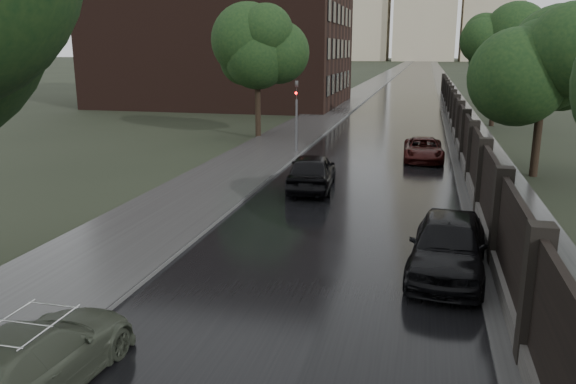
{
  "coord_description": "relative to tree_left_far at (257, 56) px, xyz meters",
  "views": [
    {
      "loc": [
        2.49,
        -5.01,
        5.62
      ],
      "look_at": [
        -1.33,
        10.75,
        1.5
      ],
      "focal_mm": 35.0,
      "sensor_mm": 36.0,
      "label": 1
    }
  ],
  "objects": [
    {
      "name": "car_right_near",
      "position": [
        11.28,
        -20.89,
        -4.46
      ],
      "size": [
        2.25,
        4.76,
        1.57
      ],
      "primitive_type": "imported",
      "rotation": [
        0.0,
        0.0,
        -0.09
      ],
      "color": "black",
      "rests_on": "ground"
    },
    {
      "name": "tree_left_far",
      "position": [
        0.0,
        0.0,
        0.0
      ],
      "size": [
        4.25,
        4.25,
        7.39
      ],
      "color": "black",
      "rests_on": "ground"
    },
    {
      "name": "tree_right_c",
      "position": [
        15.5,
        10.0,
        -0.29
      ],
      "size": [
        4.08,
        4.08,
        7.01
      ],
      "color": "black",
      "rests_on": "ground"
    },
    {
      "name": "fence_right",
      "position": [
        12.6,
        2.01,
        -4.23
      ],
      "size": [
        0.45,
        75.72,
        2.7
      ],
      "color": "#383533",
      "rests_on": "ground"
    },
    {
      "name": "road",
      "position": [
        8.0,
        160.0,
        -5.23
      ],
      "size": [
        8.0,
        420.0,
        0.02
      ],
      "primitive_type": "cube",
      "color": "black",
      "rests_on": "ground"
    },
    {
      "name": "car_right_far",
      "position": [
        10.56,
        -5.37,
        -4.65
      ],
      "size": [
        2.13,
        4.34,
        1.18
      ],
      "primitive_type": "imported",
      "rotation": [
        0.0,
        0.0,
        0.04
      ],
      "color": "black",
      "rests_on": "ground"
    },
    {
      "name": "sidewalk_left",
      "position": [
        2.0,
        160.0,
        -5.16
      ],
      "size": [
        4.0,
        420.0,
        0.16
      ],
      "primitive_type": "cube",
      "color": "#2D2D2D",
      "rests_on": "ground"
    },
    {
      "name": "brick_building",
      "position": [
        -10.0,
        22.0,
        4.76
      ],
      "size": [
        24.0,
        18.0,
        20.0
      ],
      "primitive_type": "cube",
      "color": "black",
      "rests_on": "ground"
    },
    {
      "name": "hatchback_left",
      "position": [
        6.12,
        -12.8,
        -4.48
      ],
      "size": [
        2.19,
        4.63,
        1.53
      ],
      "primitive_type": "imported",
      "rotation": [
        0.0,
        0.0,
        3.23
      ],
      "color": "black",
      "rests_on": "ground"
    },
    {
      "name": "verge_right",
      "position": [
        13.5,
        160.0,
        -5.2
      ],
      "size": [
        3.0,
        420.0,
        0.08
      ],
      "primitive_type": "cube",
      "color": "#2D2D2D",
      "rests_on": "ground"
    },
    {
      "name": "traffic_light",
      "position": [
        3.7,
        -5.01,
        -2.84
      ],
      "size": [
        0.16,
        0.32,
        4.0
      ],
      "color": "#59595E",
      "rests_on": "ground"
    },
    {
      "name": "volga_sedan",
      "position": [
        4.4,
        -27.94,
        -4.61
      ],
      "size": [
        1.93,
        4.39,
        1.26
      ],
      "primitive_type": "imported",
      "rotation": [
        0.0,
        0.0,
        3.1
      ],
      "color": "#41483A",
      "rests_on": "ground"
    },
    {
      "name": "tree_right_b",
      "position": [
        15.5,
        -8.0,
        -0.29
      ],
      "size": [
        4.08,
        4.08,
        7.01
      ],
      "color": "black",
      "rests_on": "ground"
    }
  ]
}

